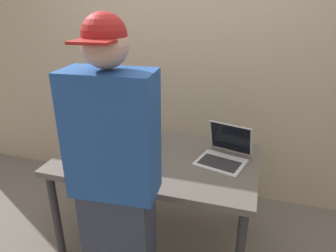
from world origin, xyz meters
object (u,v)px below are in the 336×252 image
at_px(coffee_mug, 237,140).
at_px(beer_bottle_amber, 148,132).
at_px(beer_bottle_dark, 131,139).
at_px(laptop, 224,153).
at_px(person_figure, 116,187).
at_px(beer_bottle_brown, 114,135).

bearing_deg(coffee_mug, beer_bottle_amber, -164.54).
bearing_deg(coffee_mug, beer_bottle_dark, -154.28).
height_order(laptop, beer_bottle_amber, beer_bottle_amber).
relative_size(beer_bottle_amber, coffee_mug, 2.73).
xyz_separation_m(laptop, beer_bottle_dark, (-0.65, -0.11, 0.07)).
xyz_separation_m(beer_bottle_dark, coffee_mug, (0.71, 0.34, -0.07)).
distance_m(beer_bottle_amber, person_figure, 0.76).
bearing_deg(beer_bottle_amber, coffee_mug, 15.46).
distance_m(laptop, beer_bottle_amber, 0.59).
height_order(laptop, coffee_mug, laptop).
height_order(beer_bottle_amber, beer_bottle_dark, beer_bottle_dark).
xyz_separation_m(beer_bottle_brown, coffee_mug, (0.86, 0.31, -0.06)).
bearing_deg(beer_bottle_brown, beer_bottle_dark, -11.53).
height_order(beer_bottle_amber, person_figure, person_figure).
height_order(laptop, beer_bottle_dark, beer_bottle_dark).
distance_m(laptop, beer_bottle_dark, 0.66).
distance_m(person_figure, coffee_mug, 1.08).
relative_size(laptop, beer_bottle_amber, 1.29).
bearing_deg(beer_bottle_dark, beer_bottle_amber, 68.71).
bearing_deg(beer_bottle_dark, laptop, 9.75).
xyz_separation_m(beer_bottle_dark, person_figure, (0.17, -0.59, 0.01)).
xyz_separation_m(laptop, beer_bottle_amber, (-0.58, 0.05, 0.06)).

